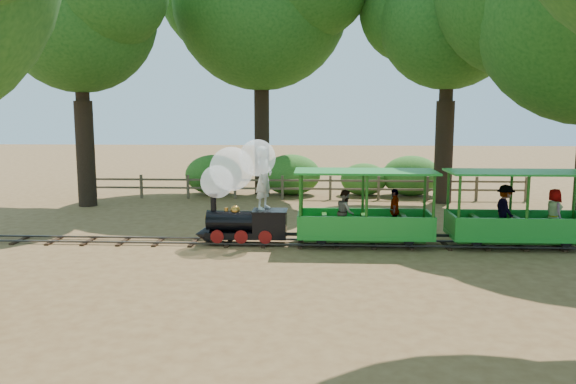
{
  "coord_description": "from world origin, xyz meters",
  "views": [
    {
      "loc": [
        0.47,
        -15.2,
        3.69
      ],
      "look_at": [
        -0.37,
        0.5,
        1.4
      ],
      "focal_mm": 35.0,
      "sensor_mm": 36.0,
      "label": 1
    }
  ],
  "objects_px": {
    "carriage_front": "(365,217)",
    "fence": "(306,186)",
    "carriage_rear": "(519,217)",
    "locomotive": "(240,184)"
  },
  "relations": [
    {
      "from": "locomotive",
      "to": "fence",
      "type": "height_order",
      "value": "locomotive"
    },
    {
      "from": "carriage_front",
      "to": "carriage_rear",
      "type": "distance_m",
      "value": 4.15
    },
    {
      "from": "fence",
      "to": "carriage_rear",
      "type": "bearing_deg",
      "value": -53.52
    },
    {
      "from": "locomotive",
      "to": "carriage_front",
      "type": "xyz_separation_m",
      "value": [
        3.44,
        -0.11,
        -0.87
      ]
    },
    {
      "from": "carriage_rear",
      "to": "locomotive",
      "type": "bearing_deg",
      "value": 179.37
    },
    {
      "from": "carriage_rear",
      "to": "fence",
      "type": "height_order",
      "value": "carriage_rear"
    },
    {
      "from": "carriage_front",
      "to": "fence",
      "type": "bearing_deg",
      "value": 102.42
    },
    {
      "from": "fence",
      "to": "locomotive",
      "type": "bearing_deg",
      "value": -101.95
    },
    {
      "from": "carriage_front",
      "to": "fence",
      "type": "height_order",
      "value": "carriage_front"
    },
    {
      "from": "locomotive",
      "to": "carriage_rear",
      "type": "distance_m",
      "value": 7.64
    }
  ]
}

